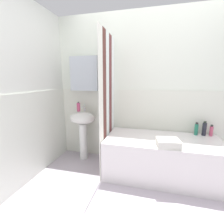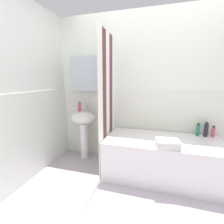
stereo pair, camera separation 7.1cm
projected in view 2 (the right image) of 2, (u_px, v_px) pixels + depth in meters
name	position (u px, v px, depth m)	size (l,w,h in m)	color
ground_plane	(139.00, 222.00, 1.57)	(4.80, 5.60, 0.04)	#B8ACB8
wall_back_tiled	(147.00, 94.00, 2.55)	(3.60, 0.18, 2.40)	silver
wall_left_tiled	(25.00, 99.00, 2.09)	(0.07, 1.81, 2.40)	silver
sink	(84.00, 125.00, 2.71)	(0.44, 0.34, 0.83)	silver
faucet	(85.00, 108.00, 2.73)	(0.03, 0.12, 0.12)	silver
soap_dispenser	(80.00, 107.00, 2.72)	(0.06, 0.06, 0.17)	#C64772
bathtub	(162.00, 158.00, 2.25)	(1.57, 0.76, 0.56)	silver
shower_curtain	(108.00, 105.00, 2.32)	(0.01, 0.76, 2.00)	white
conditioner_bottle	(213.00, 132.00, 2.27)	(0.05, 0.05, 0.17)	#C84C6E
lotion_bottle	(206.00, 130.00, 2.29)	(0.06, 0.06, 0.21)	#23242F
shampoo_bottle	(198.00, 130.00, 2.31)	(0.05, 0.05, 0.19)	#267A5F
towel_folded	(168.00, 144.00, 1.92)	(0.27, 0.21, 0.09)	silver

